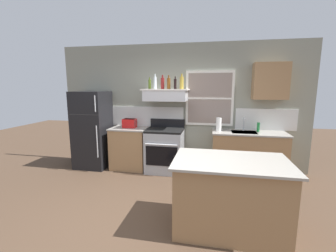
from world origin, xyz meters
TOP-DOWN VIEW (x-y plane):
  - ground_plane at (0.00, 0.00)m, footprint 16.00×16.00m
  - back_wall at (0.03, 2.23)m, footprint 5.40×0.11m
  - refrigerator at (-1.90, 1.84)m, footprint 0.70×0.72m
  - counter_left_of_stove at (-1.05, 1.90)m, footprint 0.79×0.63m
  - toaster at (-1.05, 1.93)m, footprint 0.30×0.20m
  - stove_range at (-0.25, 1.86)m, footprint 0.76×0.69m
  - range_hood_shelf at (-0.25, 1.96)m, footprint 0.96×0.52m
  - bottle_olive_oil_square at (-0.59, 1.96)m, footprint 0.06×0.06m
  - bottle_clear_tall at (-0.46, 1.91)m, footprint 0.06×0.06m
  - bottle_red_label_wine at (-0.32, 1.98)m, footprint 0.07×0.07m
  - bottle_amber_wine at (-0.18, 1.94)m, footprint 0.07×0.07m
  - bottle_balsamic_dark at (-0.04, 1.91)m, footprint 0.06×0.06m
  - bottle_champagne_gold_foil at (0.09, 1.95)m, footprint 0.08×0.08m
  - counter_right_with_sink at (1.45, 1.90)m, footprint 1.43×0.63m
  - sink_faucet at (1.35, 2.00)m, footprint 0.03×0.17m
  - paper_towel_roll at (0.85, 1.90)m, footprint 0.11×0.11m
  - dish_soap_bottle at (1.63, 2.00)m, footprint 0.06×0.06m
  - kitchen_island at (0.97, 0.03)m, footprint 1.40×0.90m
  - upper_cabinet_right at (1.80, 2.04)m, footprint 0.64×0.32m

SIDE VIEW (x-z plane):
  - ground_plane at x=0.00m, z-range 0.00..0.00m
  - counter_left_of_stove at x=-1.05m, z-range 0.00..0.91m
  - counter_right_with_sink at x=1.45m, z-range 0.00..0.91m
  - kitchen_island at x=0.97m, z-range 0.00..0.91m
  - stove_range at x=-0.25m, z-range -0.08..1.01m
  - refrigerator at x=-1.90m, z-range 0.00..1.69m
  - dish_soap_bottle at x=1.63m, z-range 0.91..1.09m
  - toaster at x=-1.05m, z-range 0.91..1.10m
  - paper_towel_roll at x=0.85m, z-range 0.91..1.18m
  - sink_faucet at x=1.35m, z-range 0.94..1.22m
  - back_wall at x=0.03m, z-range 0.00..2.70m
  - range_hood_shelf at x=-0.25m, z-range 1.50..1.75m
  - bottle_olive_oil_square at x=-0.59m, z-range 1.73..1.97m
  - bottle_balsamic_dark at x=-0.04m, z-range 1.72..1.98m
  - bottle_amber_wine at x=-0.18m, z-range 1.72..2.00m
  - bottle_red_label_wine at x=-0.32m, z-range 1.72..2.01m
  - bottle_clear_tall at x=-0.46m, z-range 1.72..2.03m
  - bottle_champagne_gold_foil at x=0.09m, z-range 1.72..2.03m
  - upper_cabinet_right at x=1.80m, z-range 1.55..2.25m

